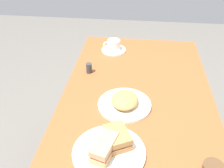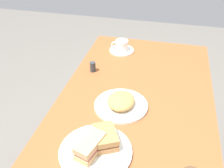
{
  "view_description": "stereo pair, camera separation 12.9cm",
  "coord_description": "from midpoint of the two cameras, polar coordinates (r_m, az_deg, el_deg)",
  "views": [
    {
      "loc": [
        -1.01,
        0.01,
        1.54
      ],
      "look_at": [
        0.04,
        0.13,
        0.8
      ],
      "focal_mm": 41.22,
      "sensor_mm": 36.0,
      "label": 1
    },
    {
      "loc": [
        -0.99,
        -0.12,
        1.54
      ],
      "look_at": [
        0.04,
        0.13,
        0.8
      ],
      "focal_mm": 41.22,
      "sensor_mm": 36.0,
      "label": 2
    }
  ],
  "objects": [
    {
      "name": "dining_table",
      "position": [
        1.34,
        2.58,
        -6.78
      ],
      "size": [
        1.29,
        0.74,
        0.77
      ],
      "color": "brown",
      "rests_on": "ground_plane"
    },
    {
      "name": "sandwich_plate",
      "position": [
        1.0,
        -4.49,
        -15.08
      ],
      "size": [
        0.28,
        0.28,
        0.01
      ],
      "primitive_type": "cylinder",
      "color": "white",
      "rests_on": "dining_table"
    },
    {
      "name": "sandwich_front",
      "position": [
        0.96,
        -5.67,
        -14.07
      ],
      "size": [
        0.14,
        0.1,
        0.06
      ],
      "color": "tan",
      "rests_on": "sandwich_plate"
    },
    {
      "name": "sandwich_back",
      "position": [
        0.99,
        -2.59,
        -11.94
      ],
      "size": [
        0.14,
        0.12,
        0.06
      ],
      "color": "#B47B49",
      "rests_on": "sandwich_plate"
    },
    {
      "name": "coffee_saucer",
      "position": [
        1.65,
        -1.85,
        7.48
      ],
      "size": [
        0.15,
        0.15,
        0.01
      ],
      "primitive_type": "cylinder",
      "color": "white",
      "rests_on": "dining_table"
    },
    {
      "name": "coffee_cup",
      "position": [
        1.63,
        -1.94,
        8.67
      ],
      "size": [
        0.08,
        0.11,
        0.06
      ],
      "color": "white",
      "rests_on": "coffee_saucer"
    },
    {
      "name": "spoon",
      "position": [
        1.72,
        -2.15,
        8.85
      ],
      "size": [
        0.1,
        0.04,
        0.01
      ],
      "color": "silver",
      "rests_on": "coffee_saucer"
    },
    {
      "name": "side_plate",
      "position": [
        1.19,
        -0.3,
        -4.72
      ],
      "size": [
        0.25,
        0.25,
        0.01
      ],
      "primitive_type": "cylinder",
      "color": "white",
      "rests_on": "dining_table"
    },
    {
      "name": "side_food_pile",
      "position": [
        1.17,
        -0.3,
        -3.64
      ],
      "size": [
        0.15,
        0.12,
        0.04
      ],
      "primitive_type": "ellipsoid",
      "color": "#B98948",
      "rests_on": "side_plate"
    },
    {
      "name": "salt_shaker",
      "position": [
        1.43,
        -7.7,
        3.43
      ],
      "size": [
        0.03,
        0.03,
        0.06
      ],
      "primitive_type": "cylinder",
      "color": "#33383D",
      "rests_on": "dining_table"
    }
  ]
}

